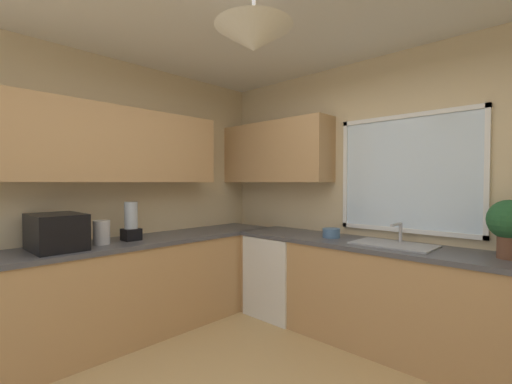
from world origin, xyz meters
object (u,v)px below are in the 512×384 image
at_px(sink_assembly, 393,244).
at_px(potted_plant, 509,223).
at_px(bowl, 331,233).
at_px(microwave, 56,232).
at_px(blender_appliance, 131,223).
at_px(kettle, 102,232).
at_px(dishwasher, 281,275).

height_order(sink_assembly, potted_plant, potted_plant).
bearing_deg(bowl, microwave, -121.60).
distance_m(potted_plant, bowl, 1.43).
bearing_deg(sink_assembly, potted_plant, 3.15).
relative_size(microwave, blender_appliance, 1.33).
bearing_deg(sink_assembly, blender_appliance, -142.54).
bearing_deg(bowl, kettle, -126.09).
xyz_separation_m(sink_assembly, blender_appliance, (-1.88, -1.44, 0.15)).
xyz_separation_m(microwave, kettle, (0.02, 0.35, -0.04)).
distance_m(kettle, potted_plant, 3.20).
height_order(microwave, blender_appliance, blender_appliance).
relative_size(dishwasher, blender_appliance, 2.39).
distance_m(sink_assembly, blender_appliance, 2.37).
xyz_separation_m(potted_plant, blender_appliance, (-2.68, -1.49, -0.09)).
height_order(sink_assembly, blender_appliance, blender_appliance).
distance_m(microwave, kettle, 0.35).
bearing_deg(potted_plant, blender_appliance, -151.02).
relative_size(dishwasher, bowl, 5.09).
distance_m(dishwasher, potted_plant, 2.15).
xyz_separation_m(microwave, bowl, (1.27, 2.07, -0.10)).
height_order(kettle, potted_plant, potted_plant).
xyz_separation_m(sink_assembly, potted_plant, (0.80, 0.04, 0.24)).
relative_size(kettle, blender_appliance, 0.58).
relative_size(bowl, blender_appliance, 0.47).
xyz_separation_m(bowl, blender_appliance, (-1.27, -1.44, 0.12)).
height_order(microwave, kettle, microwave).
bearing_deg(bowl, dishwasher, -177.19).
bearing_deg(blender_appliance, dishwasher, 64.85).
bearing_deg(kettle, microwave, -93.27).
bearing_deg(kettle, dishwasher, 69.21).
bearing_deg(kettle, blender_appliance, 94.08).
relative_size(sink_assembly, blender_appliance, 1.84).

